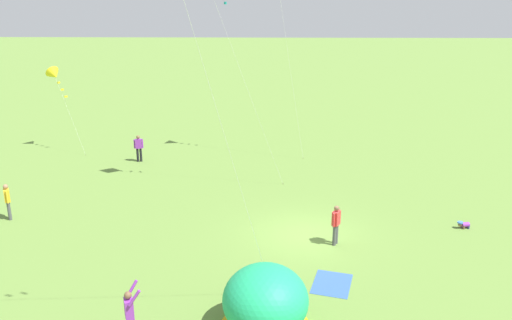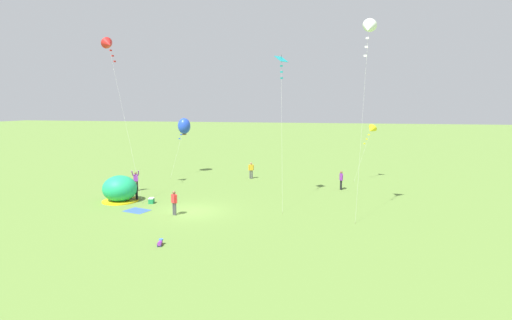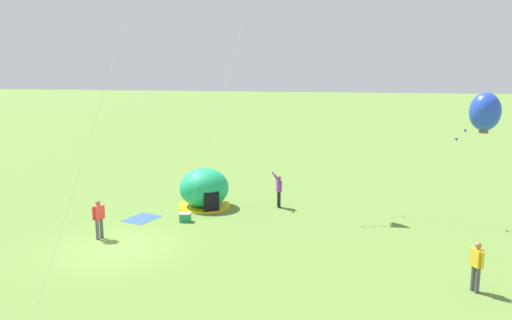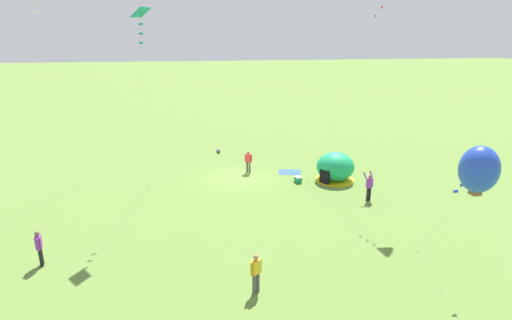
{
  "view_description": "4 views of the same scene",
  "coord_description": "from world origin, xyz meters",
  "px_view_note": "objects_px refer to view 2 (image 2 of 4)",
  "views": [
    {
      "loc": [
        -19.81,
        1.47,
        9.44
      ],
      "look_at": [
        -0.19,
        2.14,
        3.44
      ],
      "focal_mm": 35.0,
      "sensor_mm": 36.0,
      "label": 1
    },
    {
      "loc": [
        10.55,
        -26.5,
        7.62
      ],
      "look_at": [
        3.86,
        4.05,
        3.33
      ],
      "focal_mm": 28.0,
      "sensor_mm": 36.0,
      "label": 2
    },
    {
      "loc": [
        17.91,
        10.0,
        7.23
      ],
      "look_at": [
        -0.99,
        5.76,
        3.73
      ],
      "focal_mm": 35.0,
      "sensor_mm": 36.0,
      "label": 3
    },
    {
      "loc": [
        3.7,
        27.45,
        10.0
      ],
      "look_at": [
        -0.55,
        3.78,
        2.55
      ],
      "focal_mm": 28.0,
      "sensor_mm": 36.0,
      "label": 4
    }
  ],
  "objects_px": {
    "cooler_box": "(151,201)",
    "popup_tent": "(120,189)",
    "person_flying_kite": "(136,180)",
    "kite_teal": "(281,64)",
    "toddler_crawling": "(160,242)",
    "person_with_toddler": "(251,169)",
    "person_watching_sky": "(174,202)",
    "kite_blue": "(184,126)",
    "kite_yellow": "(371,130)",
    "person_near_tent": "(341,179)",
    "kite_white": "(369,28)",
    "kite_red": "(108,44)"
  },
  "relations": [
    {
      "from": "person_with_toddler",
      "to": "kite_white",
      "type": "bearing_deg",
      "value": -48.46
    },
    {
      "from": "person_near_tent",
      "to": "kite_blue",
      "type": "height_order",
      "value": "kite_blue"
    },
    {
      "from": "cooler_box",
      "to": "person_with_toddler",
      "type": "relative_size",
      "value": 0.34
    },
    {
      "from": "person_with_toddler",
      "to": "person_near_tent",
      "type": "xyz_separation_m",
      "value": [
        9.26,
        -3.69,
        0.0
      ]
    },
    {
      "from": "kite_blue",
      "to": "kite_teal",
      "type": "bearing_deg",
      "value": -40.16
    },
    {
      "from": "kite_blue",
      "to": "popup_tent",
      "type": "bearing_deg",
      "value": -89.74
    },
    {
      "from": "cooler_box",
      "to": "kite_teal",
      "type": "relative_size",
      "value": 0.05
    },
    {
      "from": "person_watching_sky",
      "to": "kite_blue",
      "type": "relative_size",
      "value": 0.28
    },
    {
      "from": "cooler_box",
      "to": "kite_teal",
      "type": "distance_m",
      "value": 14.7
    },
    {
      "from": "cooler_box",
      "to": "kite_teal",
      "type": "xyz_separation_m",
      "value": [
        9.72,
        3.13,
        10.57
      ]
    },
    {
      "from": "popup_tent",
      "to": "kite_teal",
      "type": "relative_size",
      "value": 0.24
    },
    {
      "from": "popup_tent",
      "to": "kite_blue",
      "type": "bearing_deg",
      "value": 90.26
    },
    {
      "from": "person_near_tent",
      "to": "kite_yellow",
      "type": "relative_size",
      "value": 0.3
    },
    {
      "from": "person_watching_sky",
      "to": "kite_teal",
      "type": "xyz_separation_m",
      "value": [
        6.57,
        5.88,
        9.83
      ]
    },
    {
      "from": "person_flying_kite",
      "to": "kite_white",
      "type": "bearing_deg",
      "value": -11.6
    },
    {
      "from": "popup_tent",
      "to": "cooler_box",
      "type": "distance_m",
      "value": 2.84
    },
    {
      "from": "cooler_box",
      "to": "kite_teal",
      "type": "bearing_deg",
      "value": 17.86
    },
    {
      "from": "kite_teal",
      "to": "popup_tent",
      "type": "bearing_deg",
      "value": -166.18
    },
    {
      "from": "person_flying_kite",
      "to": "person_near_tent",
      "type": "xyz_separation_m",
      "value": [
        17.99,
        4.45,
        -0.03
      ]
    },
    {
      "from": "toddler_crawling",
      "to": "kite_yellow",
      "type": "relative_size",
      "value": 0.1
    },
    {
      "from": "kite_yellow",
      "to": "kite_teal",
      "type": "xyz_separation_m",
      "value": [
        -7.65,
        -11.46,
        5.64
      ]
    },
    {
      "from": "cooler_box",
      "to": "person_flying_kite",
      "type": "xyz_separation_m",
      "value": [
        -3.5,
        3.97,
        0.78
      ]
    },
    {
      "from": "kite_teal",
      "to": "person_with_toddler",
      "type": "bearing_deg",
      "value": 116.6
    },
    {
      "from": "person_near_tent",
      "to": "kite_white",
      "type": "bearing_deg",
      "value": -79.98
    },
    {
      "from": "person_flying_kite",
      "to": "popup_tent",
      "type": "bearing_deg",
      "value": -78.84
    },
    {
      "from": "kite_teal",
      "to": "person_flying_kite",
      "type": "bearing_deg",
      "value": 176.39
    },
    {
      "from": "toddler_crawling",
      "to": "kite_teal",
      "type": "height_order",
      "value": "kite_teal"
    },
    {
      "from": "person_flying_kite",
      "to": "kite_blue",
      "type": "distance_m",
      "value": 10.68
    },
    {
      "from": "person_with_toddler",
      "to": "kite_teal",
      "type": "bearing_deg",
      "value": -63.4
    },
    {
      "from": "person_flying_kite",
      "to": "kite_teal",
      "type": "bearing_deg",
      "value": -3.61
    },
    {
      "from": "toddler_crawling",
      "to": "person_flying_kite",
      "type": "distance_m",
      "value": 15.21
    },
    {
      "from": "popup_tent",
      "to": "kite_teal",
      "type": "distance_m",
      "value": 16.14
    },
    {
      "from": "kite_white",
      "to": "kite_red",
      "type": "relative_size",
      "value": 1.0
    },
    {
      "from": "cooler_box",
      "to": "popup_tent",
      "type": "bearing_deg",
      "value": 178.53
    },
    {
      "from": "person_near_tent",
      "to": "kite_white",
      "type": "xyz_separation_m",
      "value": [
        1.49,
        -8.45,
        11.69
      ]
    },
    {
      "from": "popup_tent",
      "to": "person_near_tent",
      "type": "distance_m",
      "value": 19.14
    },
    {
      "from": "cooler_box",
      "to": "person_flying_kite",
      "type": "relative_size",
      "value": 0.31
    },
    {
      "from": "toddler_crawling",
      "to": "person_with_toddler",
      "type": "xyz_separation_m",
      "value": [
        0.3,
        20.77,
        0.79
      ]
    },
    {
      "from": "person_near_tent",
      "to": "kite_blue",
      "type": "xyz_separation_m",
      "value": [
        -17.28,
        5.28,
        4.38
      ]
    },
    {
      "from": "toddler_crawling",
      "to": "kite_white",
      "type": "bearing_deg",
      "value": 38.0
    },
    {
      "from": "cooler_box",
      "to": "person_flying_kite",
      "type": "height_order",
      "value": "person_flying_kite"
    },
    {
      "from": "person_flying_kite",
      "to": "person_watching_sky",
      "type": "relative_size",
      "value": 1.1
    },
    {
      "from": "popup_tent",
      "to": "kite_white",
      "type": "relative_size",
      "value": 0.21
    },
    {
      "from": "kite_yellow",
      "to": "kite_teal",
      "type": "height_order",
      "value": "kite_teal"
    },
    {
      "from": "person_watching_sky",
      "to": "toddler_crawling",
      "type": "bearing_deg",
      "value": -73.33
    },
    {
      "from": "popup_tent",
      "to": "kite_yellow",
      "type": "relative_size",
      "value": 0.49
    },
    {
      "from": "cooler_box",
      "to": "person_watching_sky",
      "type": "bearing_deg",
      "value": -41.03
    },
    {
      "from": "person_watching_sky",
      "to": "kite_teal",
      "type": "height_order",
      "value": "kite_teal"
    },
    {
      "from": "kite_red",
      "to": "kite_blue",
      "type": "relative_size",
      "value": 2.13
    },
    {
      "from": "popup_tent",
      "to": "toddler_crawling",
      "type": "bearing_deg",
      "value": -48.76
    }
  ]
}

